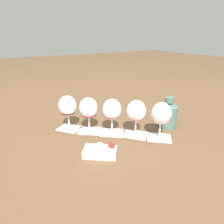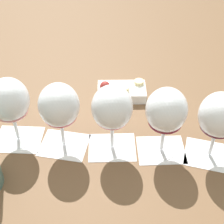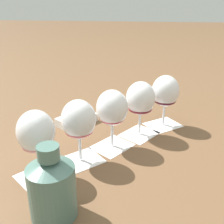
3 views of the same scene
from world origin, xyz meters
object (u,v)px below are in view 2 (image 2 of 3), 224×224
at_px(wine_glass_1, 59,108).
at_px(snack_dish, 121,91).
at_px(wine_glass_0, 10,102).
at_px(wine_glass_2, 112,110).
at_px(wine_glass_3, 166,113).
at_px(wine_glass_4, 219,118).

distance_m(wine_glass_1, snack_dish, 0.27).
xyz_separation_m(wine_glass_0, wine_glass_2, (0.17, 0.17, -0.00)).
distance_m(wine_glass_0, wine_glass_1, 0.12).
relative_size(wine_glass_3, wine_glass_4, 1.00).
relative_size(wine_glass_4, snack_dish, 1.15).
distance_m(wine_glass_2, wine_glass_4, 0.24).
relative_size(wine_glass_1, wine_glass_4, 1.00).
bearing_deg(wine_glass_4, snack_dish, -176.11).
xyz_separation_m(wine_glass_3, snack_dish, (-0.23, 0.06, -0.11)).
relative_size(wine_glass_3, snack_dish, 1.15).
height_order(wine_glass_0, wine_glass_1, same).
height_order(wine_glass_1, wine_glass_2, same).
distance_m(wine_glass_0, wine_glass_4, 0.49).
bearing_deg(wine_glass_1, snack_dish, 105.39).
relative_size(wine_glass_0, wine_glass_2, 1.00).
xyz_separation_m(wine_glass_0, wine_glass_1, (0.09, 0.08, -0.00)).
bearing_deg(wine_glass_3, wine_glass_2, -132.65).
height_order(wine_glass_1, wine_glass_3, same).
bearing_deg(wine_glass_0, wine_glass_3, 45.85).
xyz_separation_m(wine_glass_0, wine_glass_3, (0.26, 0.26, 0.00)).
relative_size(wine_glass_2, wine_glass_3, 1.00).
bearing_deg(wine_glass_1, wine_glass_4, 46.34).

